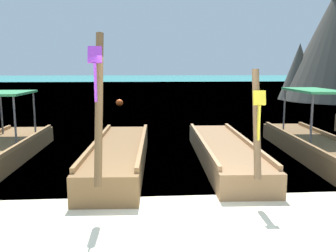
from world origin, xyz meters
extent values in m
plane|color=beige|center=(0.00, 0.00, 0.00)|extent=(120.00, 120.00, 0.00)
plane|color=teal|center=(0.00, 61.38, 0.00)|extent=(120.00, 120.00, 0.00)
cube|color=brown|center=(-4.18, 4.20, 0.23)|extent=(1.39, 5.25, 0.45)
cube|color=#996C3F|center=(-3.56, 4.20, 0.50)|extent=(0.14, 4.82, 0.10)
cylinder|color=#4C4C51|center=(-3.72, 4.07, 1.05)|extent=(0.05, 0.05, 1.20)
cylinder|color=#4C4C51|center=(-4.62, 5.65, 1.05)|extent=(0.05, 0.05, 1.20)
cylinder|color=#4C4C51|center=(-3.70, 5.64, 1.05)|extent=(0.05, 0.05, 1.20)
cube|color=#2D844C|center=(-4.17, 4.86, 1.68)|extent=(1.14, 1.78, 0.06)
cube|color=brown|center=(-1.15, 3.43, 0.27)|extent=(1.41, 5.26, 0.55)
cube|color=#996C3F|center=(-1.69, 3.46, 0.60)|extent=(0.30, 4.79, 0.10)
cube|color=#996C3F|center=(-0.60, 3.41, 0.60)|extent=(0.30, 4.79, 0.10)
cylinder|color=brown|center=(-1.27, 0.67, 1.71)|extent=(0.15, 0.74, 2.35)
cube|color=purple|center=(-1.28, 0.45, 2.51)|extent=(0.21, 0.13, 0.25)
cube|color=purple|center=(-1.29, 0.43, 2.11)|extent=(0.03, 0.08, 0.56)
cube|color=olive|center=(1.43, 3.75, 0.24)|extent=(1.40, 5.56, 0.48)
cube|color=#AF7F52|center=(0.88, 3.77, 0.53)|extent=(0.28, 5.08, 0.10)
cube|color=#AF7F52|center=(1.98, 3.73, 0.53)|extent=(0.28, 5.08, 0.10)
cylinder|color=brown|center=(1.32, 0.94, 1.39)|extent=(0.14, 0.52, 1.84)
cube|color=yellow|center=(1.31, 0.85, 1.84)|extent=(0.20, 0.12, 0.25)
cube|color=yellow|center=(1.31, 0.83, 1.43)|extent=(0.03, 0.08, 0.58)
cube|color=brown|center=(3.89, 3.52, 0.23)|extent=(1.58, 6.71, 0.47)
cube|color=brown|center=(3.35, 3.55, 0.52)|extent=(0.46, 6.11, 0.10)
cylinder|color=#4C4C51|center=(3.47, 3.38, 1.09)|extent=(0.05, 0.05, 1.24)
cylinder|color=#4C4C51|center=(3.60, 5.37, 1.09)|extent=(0.05, 0.05, 1.24)
cylinder|color=#4C4C51|center=(4.41, 5.32, 1.09)|extent=(0.05, 0.05, 1.24)
cube|color=#2D844C|center=(3.94, 4.35, 1.74)|extent=(1.12, 2.25, 0.06)
cone|color=#4E4B43|center=(11.16, 21.48, 2.09)|extent=(2.85, 2.85, 4.18)
sphere|color=#EA5119|center=(-1.96, 17.45, 0.22)|extent=(0.44, 0.44, 0.44)
camera|label=1|loc=(-0.62, -4.93, 2.31)|focal=38.55mm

